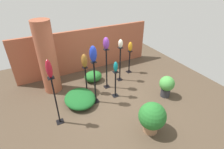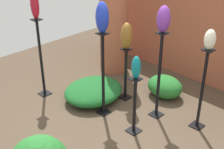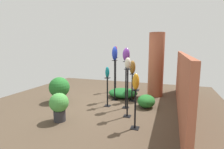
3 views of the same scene
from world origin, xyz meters
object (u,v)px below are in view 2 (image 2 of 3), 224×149
object	(u,v)px
pedestal_violet	(159,79)
art_vase_ivory	(210,39)
brick_pillar	(114,15)
pedestal_ruby	(41,61)
art_vase_teal	(136,67)
art_vase_violet	(164,19)
pedestal_bronze	(126,76)
art_vase_ruby	(35,5)
art_vase_cobalt	(102,17)
pedestal_ivory	(202,93)
pedestal_teal	(134,108)
art_vase_bronze	(127,36)
pedestal_cobalt	(103,78)

from	to	relation	value
pedestal_violet	art_vase_ivory	xyz separation A→B (m)	(0.66, 0.22, 0.81)
brick_pillar	art_vase_ivory	distance (m)	2.51
pedestal_ruby	art_vase_teal	bearing A→B (deg)	9.89
art_vase_teal	art_vase_violet	bearing A→B (deg)	92.33
pedestal_bronze	pedestal_violet	size ratio (longest dim) A/B	0.67
art_vase_ruby	art_vase_cobalt	world-z (taller)	art_vase_ruby
brick_pillar	pedestal_ivory	distance (m)	2.57
pedestal_teal	art_vase_bronze	world-z (taller)	art_vase_bronze
brick_pillar	pedestal_bronze	bearing A→B (deg)	-35.28
pedestal_cobalt	art_vase_teal	bearing A→B (deg)	-1.45
brick_pillar	art_vase_cobalt	bearing A→B (deg)	-51.08
pedestal_bronze	art_vase_teal	world-z (taller)	art_vase_teal
pedestal_bronze	pedestal_ivory	bearing A→B (deg)	7.11
pedestal_violet	art_vase_teal	distance (m)	0.75
pedestal_teal	art_vase_ruby	world-z (taller)	art_vase_ruby
pedestal_ruby	pedestal_teal	bearing A→B (deg)	9.89
brick_pillar	pedestal_cobalt	distance (m)	1.82
pedestal_ruby	art_vase_violet	distance (m)	2.38
art_vase_teal	art_vase_ivory	size ratio (longest dim) A/B	1.17
art_vase_bronze	pedestal_ruby	bearing A→B (deg)	-140.03
art_vase_ivory	art_vase_cobalt	xyz separation A→B (m)	(-1.35, -0.81, 0.20)
pedestal_violet	art_vase_ivory	world-z (taller)	art_vase_ivory
brick_pillar	art_vase_violet	world-z (taller)	brick_pillar
pedestal_cobalt	art_vase_violet	distance (m)	1.36
pedestal_cobalt	brick_pillar	bearing A→B (deg)	128.92
pedestal_teal	pedestal_ruby	xyz separation A→B (m)	(-1.96, -0.34, 0.26)
pedestal_ruby	pedestal_ivory	distance (m)	2.85
pedestal_ruby	pedestal_cobalt	bearing A→B (deg)	16.05
pedestal_teal	art_vase_teal	size ratio (longest dim) A/B	2.69
pedestal_violet	pedestal_ruby	bearing A→B (deg)	-153.87
pedestal_ruby	art_vase_teal	world-z (taller)	pedestal_ruby
art_vase_teal	art_vase_ivory	xyz separation A→B (m)	(0.64, 0.82, 0.37)
pedestal_bronze	pedestal_ivory	xyz separation A→B (m)	(1.42, 0.18, 0.17)
pedestal_bronze	art_vase_ruby	distance (m)	1.99
art_vase_ivory	pedestal_ruby	bearing A→B (deg)	-155.86
brick_pillar	art_vase_bronze	xyz separation A→B (m)	(1.01, -0.72, -0.01)
pedestal_teal	pedestal_cobalt	size ratio (longest dim) A/B	0.65
pedestal_ruby	art_vase_bronze	bearing A→B (deg)	39.97
art_vase_teal	art_vase_violet	world-z (taller)	art_vase_violet
pedestal_cobalt	art_vase_bronze	world-z (taller)	art_vase_bronze
pedestal_cobalt	art_vase_cobalt	xyz separation A→B (m)	(0.00, 0.00, 1.03)
pedestal_teal	art_vase_violet	distance (m)	1.40
pedestal_violet	art_vase_cobalt	size ratio (longest dim) A/B	3.06
pedestal_cobalt	art_vase_cobalt	size ratio (longest dim) A/B	2.99
pedestal_ivory	art_vase_ruby	bearing A→B (deg)	-155.86
pedestal_violet	pedestal_cobalt	size ratio (longest dim) A/B	1.02
pedestal_cobalt	art_vase_bronze	distance (m)	0.84
art_vase_violet	art_vase_cobalt	size ratio (longest dim) A/B	0.84
art_vase_teal	art_vase_bronze	size ratio (longest dim) A/B	0.75
pedestal_teal	pedestal_violet	size ratio (longest dim) A/B	0.64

